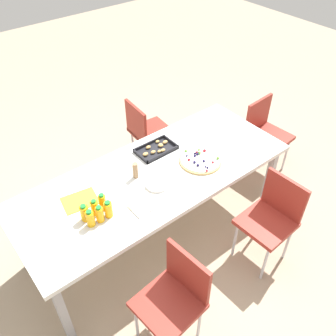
% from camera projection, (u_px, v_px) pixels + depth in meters
% --- Properties ---
extents(ground_plane, '(12.00, 12.00, 0.00)m').
position_uv_depth(ground_plane, '(156.00, 231.00, 3.49)').
color(ground_plane, tan).
extents(party_table, '(2.37, 0.93, 0.75)m').
position_uv_depth(party_table, '(155.00, 179.00, 3.04)').
color(party_table, silver).
rests_on(party_table, ground_plane).
extents(chair_near_right, '(0.42, 0.42, 0.83)m').
position_uv_depth(chair_near_right, '(272.00, 215.00, 2.98)').
color(chair_near_right, maroon).
rests_on(chair_near_right, ground_plane).
extents(chair_end, '(0.43, 0.43, 0.83)m').
position_uv_depth(chair_end, '(265.00, 130.00, 3.88)').
color(chair_end, maroon).
rests_on(chair_end, ground_plane).
extents(chair_far_right, '(0.43, 0.43, 0.83)m').
position_uv_depth(chair_far_right, '(146.00, 130.00, 3.89)').
color(chair_far_right, maroon).
rests_on(chair_far_right, ground_plane).
extents(chair_near_left, '(0.43, 0.43, 0.83)m').
position_uv_depth(chair_near_left, '(175.00, 295.00, 2.45)').
color(chair_near_left, maroon).
rests_on(chair_near_left, ground_plane).
extents(juice_bottle_0, '(0.06, 0.06, 0.14)m').
position_uv_depth(juice_bottle_0, '(90.00, 218.00, 2.55)').
color(juice_bottle_0, '#F9AE14').
rests_on(juice_bottle_0, party_table).
extents(juice_bottle_1, '(0.06, 0.06, 0.14)m').
position_uv_depth(juice_bottle_1, '(100.00, 214.00, 2.58)').
color(juice_bottle_1, '#F9AC14').
rests_on(juice_bottle_1, party_table).
extents(juice_bottle_2, '(0.06, 0.06, 0.14)m').
position_uv_depth(juice_bottle_2, '(108.00, 209.00, 2.61)').
color(juice_bottle_2, '#FAAE14').
rests_on(juice_bottle_2, party_table).
extents(juice_bottle_3, '(0.06, 0.06, 0.14)m').
position_uv_depth(juice_bottle_3, '(85.00, 213.00, 2.59)').
color(juice_bottle_3, '#FAAB14').
rests_on(juice_bottle_3, party_table).
extents(juice_bottle_4, '(0.05, 0.05, 0.14)m').
position_uv_depth(juice_bottle_4, '(95.00, 208.00, 2.63)').
color(juice_bottle_4, '#FAAC14').
rests_on(juice_bottle_4, party_table).
extents(juice_bottle_5, '(0.05, 0.05, 0.15)m').
position_uv_depth(juice_bottle_5, '(102.00, 202.00, 2.66)').
color(juice_bottle_5, '#F9AD14').
rests_on(juice_bottle_5, party_table).
extents(fruit_pizza, '(0.37, 0.37, 0.05)m').
position_uv_depth(fruit_pizza, '(200.00, 160.00, 3.11)').
color(fruit_pizza, tan).
rests_on(fruit_pizza, party_table).
extents(snack_tray, '(0.35, 0.22, 0.04)m').
position_uv_depth(snack_tray, '(156.00, 149.00, 3.23)').
color(snack_tray, black).
rests_on(snack_tray, party_table).
extents(plate_stack, '(0.19, 0.19, 0.02)m').
position_uv_depth(plate_stack, '(157.00, 184.00, 2.89)').
color(plate_stack, silver).
rests_on(plate_stack, party_table).
extents(napkin_stack, '(0.15, 0.15, 0.01)m').
position_uv_depth(napkin_stack, '(141.00, 207.00, 2.71)').
color(napkin_stack, white).
rests_on(napkin_stack, party_table).
extents(cardboard_tube, '(0.04, 0.04, 0.14)m').
position_uv_depth(cardboard_tube, '(135.00, 170.00, 2.93)').
color(cardboard_tube, '#9E7A56').
rests_on(cardboard_tube, party_table).
extents(paper_folder, '(0.29, 0.24, 0.01)m').
position_uv_depth(paper_folder, '(80.00, 201.00, 2.77)').
color(paper_folder, yellow).
rests_on(paper_folder, party_table).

